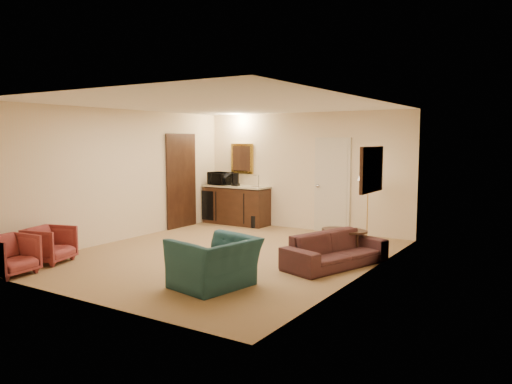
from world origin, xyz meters
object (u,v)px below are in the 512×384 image
microwave (220,177)px  teal_armchair (214,254)px  floor_lamp (368,204)px  rose_chair_near (50,243)px  rose_chair_far (10,253)px  sofa (336,244)px  coffee_maker (236,180)px  waste_bin (255,222)px  coffee_table (344,243)px  wetbar_cabinet (236,205)px

microwave → teal_armchair: bearing=-44.4°
floor_lamp → microwave: bearing=176.0°
rose_chair_near → rose_chair_far: (0.19, -0.80, 0.00)m
sofa → coffee_maker: bearing=75.0°
rose_chair_far → microwave: (-0.18, 5.46, 0.78)m
waste_bin → coffee_maker: (-0.62, 0.11, 0.93)m
coffee_table → teal_armchair: bearing=-106.4°
wetbar_cabinet → microwave: bearing=-172.2°
sofa → coffee_table: 0.74m
rose_chair_far → coffee_maker: size_ratio=2.18×
teal_armchair → microwave: size_ratio=1.88×
wetbar_cabinet → waste_bin: wetbar_cabinet is taller
sofa → rose_chair_near: sofa is taller
wetbar_cabinet → coffee_table: size_ratio=2.02×
waste_bin → coffee_table: bearing=-28.8°
sofa → wetbar_cabinet: bearing=74.5°
coffee_table → wetbar_cabinet: bearing=153.5°
microwave → wetbar_cabinet: bearing=17.7°
coffee_table → microwave: bearing=156.8°
rose_chair_near → coffee_maker: (0.47, 4.65, 0.74)m
coffee_table → waste_bin: size_ratio=2.89×
rose_chair_near → rose_chair_far: size_ratio=0.99×
teal_armchair → rose_chair_far: (-2.92, -1.14, -0.13)m
floor_lamp → teal_armchair: bearing=-99.5°
rose_chair_near → floor_lamp: floor_lamp is taller
rose_chair_far → waste_bin: (0.90, 5.34, -0.19)m
rose_chair_near → teal_armchair: bearing=-99.5°
floor_lamp → waste_bin: bearing=177.0°
teal_armchair → coffee_maker: coffee_maker is taller
coffee_maker → coffee_table: bearing=-43.0°
rose_chair_far → coffee_table: 5.30m
teal_armchair → waste_bin: 4.67m
sofa → rose_chair_far: size_ratio=2.76×
sofa → microwave: 4.74m
teal_armchair → rose_chair_near: (-3.11, -0.34, -0.13)m
coffee_maker → microwave: bearing=160.9°
wetbar_cabinet → rose_chair_near: 4.74m
coffee_table → microwave: size_ratio=1.46×
floor_lamp → waste_bin: (-2.70, 0.14, -0.60)m
microwave → coffee_maker: bearing=8.1°
teal_armchair → rose_chair_near: bearing=-73.0°
wetbar_cabinet → rose_chair_far: 5.53m
floor_lamp → coffee_maker: bearing=175.7°
waste_bin → microwave: (-1.08, 0.12, 0.97)m
teal_armchair → rose_chair_near: 3.13m
wetbar_cabinet → microwave: 0.78m
waste_bin → microwave: 1.45m
rose_chair_far → waste_bin: bearing=-14.9°
rose_chair_far → microwave: size_ratio=1.18×
teal_armchair → microwave: 5.36m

